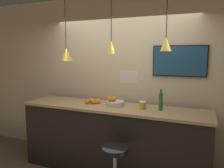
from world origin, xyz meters
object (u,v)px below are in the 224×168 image
juice_bottle (161,101)px  spread_jar (143,105)px  bar_stool (115,165)px  mounted_tv (179,61)px  fruit_bowl (114,103)px

juice_bottle → spread_jar: juice_bottle is taller
bar_stool → spread_jar: spread_jar is taller
bar_stool → mounted_tv: mounted_tv is taller
bar_stool → fruit_bowl: size_ratio=2.42×
spread_jar → mounted_tv: bearing=38.4°
juice_bottle → bar_stool: bearing=-126.7°
fruit_bowl → spread_jar: (0.46, 0.01, 0.00)m
bar_stool → mounted_tv: (0.66, 0.99, 1.35)m
mounted_tv → bar_stool: bearing=-123.8°
fruit_bowl → spread_jar: size_ratio=2.67×
bar_stool → juice_bottle: 1.09m
juice_bottle → mounted_tv: bearing=61.5°
fruit_bowl → juice_bottle: 0.73m
fruit_bowl → mounted_tv: mounted_tv is taller
spread_jar → juice_bottle: bearing=0.0°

